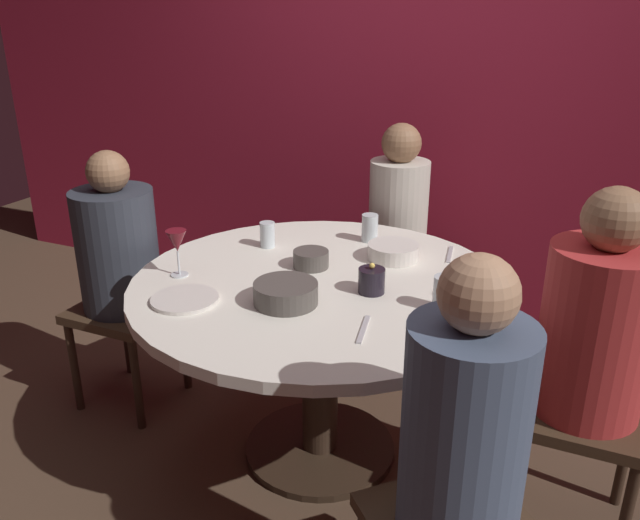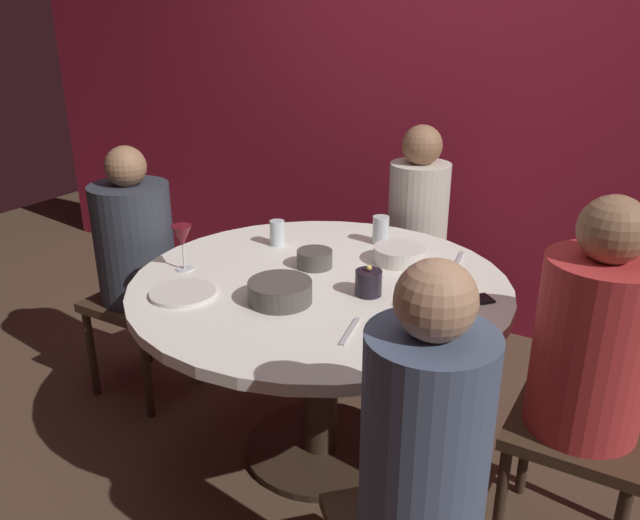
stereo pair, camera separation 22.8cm
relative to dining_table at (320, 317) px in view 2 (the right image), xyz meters
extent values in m
plane|color=#4C3828|center=(0.00, 0.00, -0.60)|extent=(8.00, 8.00, 0.00)
cube|color=maroon|center=(0.00, 1.44, 0.70)|extent=(6.00, 0.10, 2.60)
cylinder|color=silver|center=(0.00, 0.00, 0.13)|extent=(1.38, 1.38, 0.04)
cylinder|color=#332319|center=(0.00, 0.00, -0.25)|extent=(0.14, 0.14, 0.71)
cylinder|color=#2D2116|center=(0.00, 0.00, -0.59)|extent=(0.60, 0.60, 0.03)
cube|color=#3F2D1E|center=(-0.93, 0.00, -0.15)|extent=(0.40, 0.40, 0.04)
cylinder|color=#2D333D|center=(-0.93, 0.00, 0.12)|extent=(0.34, 0.34, 0.52)
sphere|color=#8C6647|center=(-0.93, 0.00, 0.46)|extent=(0.17, 0.17, 0.17)
cylinder|color=#332319|center=(-1.10, -0.17, -0.39)|extent=(0.04, 0.04, 0.43)
cylinder|color=#332319|center=(-0.76, -0.17, -0.39)|extent=(0.04, 0.04, 0.43)
cylinder|color=#332319|center=(-1.10, 0.17, -0.39)|extent=(0.04, 0.04, 0.43)
cylinder|color=#332319|center=(-0.76, 0.17, -0.39)|extent=(0.04, 0.04, 0.43)
cube|color=#3F2D1E|center=(0.00, 0.94, -0.15)|extent=(0.40, 0.40, 0.04)
cylinder|color=beige|center=(0.00, 0.94, 0.13)|extent=(0.29, 0.29, 0.53)
sphere|color=#8C6647|center=(0.00, 0.94, 0.48)|extent=(0.19, 0.19, 0.19)
cylinder|color=#332319|center=(-0.17, 1.11, -0.39)|extent=(0.04, 0.04, 0.43)
cylinder|color=#332319|center=(-0.17, 0.77, -0.39)|extent=(0.04, 0.04, 0.43)
cylinder|color=#332319|center=(0.17, 1.11, -0.39)|extent=(0.04, 0.04, 0.43)
cylinder|color=#332319|center=(0.17, 0.77, -0.39)|extent=(0.04, 0.04, 0.43)
cube|color=#3F2D1E|center=(0.93, 0.00, -0.15)|extent=(0.40, 0.40, 0.04)
cylinder|color=#B22D2D|center=(0.93, 0.00, 0.14)|extent=(0.34, 0.34, 0.55)
sphere|color=#8C6647|center=(0.93, 0.00, 0.51)|extent=(0.19, 0.19, 0.19)
cylinder|color=#332319|center=(1.10, 0.17, -0.39)|extent=(0.04, 0.04, 0.43)
cylinder|color=#332319|center=(0.76, 0.17, -0.39)|extent=(0.04, 0.04, 0.43)
cylinder|color=#332319|center=(0.76, -0.17, -0.39)|extent=(0.04, 0.04, 0.43)
cylinder|color=#475670|center=(0.67, -0.67, 0.14)|extent=(0.42, 0.42, 0.56)
sphere|color=tan|center=(0.67, -0.67, 0.50)|extent=(0.18, 0.18, 0.18)
cylinder|color=black|center=(0.20, -0.02, 0.19)|extent=(0.09, 0.09, 0.09)
sphere|color=#F9D159|center=(0.20, -0.02, 0.25)|extent=(0.02, 0.02, 0.02)
cylinder|color=silver|center=(-0.49, -0.17, 0.15)|extent=(0.06, 0.06, 0.01)
cylinder|color=silver|center=(-0.49, -0.17, 0.20)|extent=(0.01, 0.01, 0.09)
cone|color=maroon|center=(-0.49, -0.17, 0.29)|extent=(0.08, 0.08, 0.08)
cylinder|color=silver|center=(-0.35, -0.34, 0.16)|extent=(0.23, 0.23, 0.01)
cube|color=black|center=(0.53, 0.11, 0.15)|extent=(0.15, 0.15, 0.01)
cylinder|color=#4C4742|center=(-0.08, 0.10, 0.18)|extent=(0.14, 0.14, 0.07)
cylinder|color=silver|center=(0.18, 0.31, 0.18)|extent=(0.20, 0.20, 0.06)
cylinder|color=#4C4742|center=(-0.03, -0.22, 0.19)|extent=(0.22, 0.22, 0.07)
cylinder|color=silver|center=(0.47, -0.05, 0.21)|extent=(0.07, 0.07, 0.12)
cylinder|color=silver|center=(0.02, 0.47, 0.21)|extent=(0.07, 0.07, 0.12)
cylinder|color=silver|center=(-0.34, 0.23, 0.20)|extent=(0.06, 0.06, 0.10)
cube|color=#B7B7BC|center=(0.37, 0.44, 0.15)|extent=(0.04, 0.18, 0.01)
cube|color=#B7B7BC|center=(0.28, -0.29, 0.15)|extent=(0.05, 0.18, 0.01)
camera|label=1|loc=(0.86, -1.93, 1.08)|focal=35.77mm
camera|label=2|loc=(1.06, -1.83, 1.08)|focal=35.77mm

